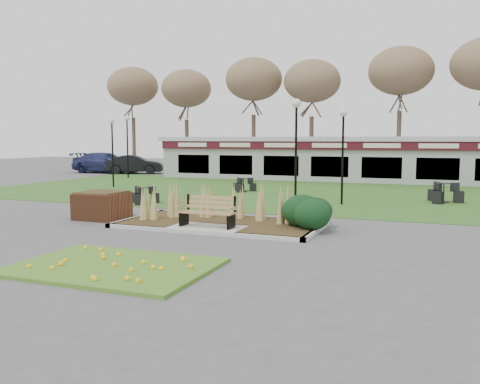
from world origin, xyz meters
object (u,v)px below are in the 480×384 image
(park_bench, at_px, (208,211))
(car_black, at_px, (135,164))
(lamp_post_far_right, at_px, (343,135))
(food_pavilion, at_px, (334,158))
(bistro_set_c, at_px, (443,196))
(car_silver, at_px, (204,162))
(lamp_post_mid_left, at_px, (112,137))
(bistro_set_a, at_px, (143,198))
(bistro_set_b, at_px, (244,187))
(lamp_post_far_left, at_px, (127,133))
(brick_planter, at_px, (102,205))
(car_blue, at_px, (106,163))
(lamp_post_mid_right, at_px, (296,128))

(park_bench, bearing_deg, car_black, 127.72)
(park_bench, bearing_deg, lamp_post_far_right, 70.29)
(food_pavilion, xyz_separation_m, lamp_post_far_right, (2.69, -12.21, 1.44))
(lamp_post_far_right, height_order, bistro_set_c, lamp_post_far_right)
(lamp_post_far_right, distance_m, car_silver, 24.79)
(lamp_post_mid_left, xyz_separation_m, car_silver, (-1.94, 16.24, -2.16))
(bistro_set_a, xyz_separation_m, bistro_set_b, (2.21, 6.21, -0.00))
(food_pavilion, distance_m, bistro_set_a, 15.91)
(lamp_post_far_left, xyz_separation_m, car_black, (-2.05, 4.00, -2.45))
(brick_planter, bearing_deg, bistro_set_a, 102.03)
(car_silver, bearing_deg, lamp_post_far_right, -147.24)
(brick_planter, relative_size, car_black, 0.34)
(food_pavilion, bearing_deg, bistro_set_a, -109.34)
(bistro_set_c, height_order, car_silver, car_silver)
(brick_planter, distance_m, car_blue, 24.61)
(food_pavilion, xyz_separation_m, car_silver, (-12.78, 7.04, -0.77))
(food_pavilion, distance_m, car_black, 16.10)
(bistro_set_c, xyz_separation_m, car_silver, (-19.46, 17.01, 0.41))
(brick_planter, height_order, car_blue, car_blue)
(car_black, bearing_deg, lamp_post_far_right, -149.41)
(park_bench, height_order, bistro_set_c, park_bench)
(lamp_post_far_left, distance_m, car_black, 5.12)
(bistro_set_c, bearing_deg, car_blue, 156.57)
(lamp_post_far_left, bearing_deg, bistro_set_a, -53.91)
(park_bench, xyz_separation_m, car_silver, (-12.78, 26.75, 0.12))
(brick_planter, bearing_deg, lamp_post_mid_right, 46.94)
(park_bench, bearing_deg, car_silver, 115.54)
(park_bench, distance_m, lamp_post_far_right, 8.30)
(brick_planter, relative_size, bistro_set_b, 1.16)
(car_blue, bearing_deg, lamp_post_mid_right, -129.81)
(lamp_post_mid_left, bearing_deg, car_blue, 127.65)
(bistro_set_c, bearing_deg, food_pavilion, 123.79)
(car_black, bearing_deg, car_blue, 65.85)
(food_pavilion, relative_size, car_silver, 5.93)
(car_silver, bearing_deg, lamp_post_mid_left, -179.20)
(park_bench, xyz_separation_m, brick_planter, (-4.40, 0.75, -0.11))
(brick_planter, xyz_separation_m, bistro_set_a, (-0.85, 4.00, -0.23))
(lamp_post_mid_left, bearing_deg, lamp_post_mid_right, -18.85)
(lamp_post_mid_left, height_order, bistro_set_a, lamp_post_mid_left)
(car_blue, bearing_deg, lamp_post_far_right, -125.63)
(car_silver, xyz_separation_m, car_blue, (-5.96, -6.00, 0.12))
(bistro_set_b, bearing_deg, park_bench, -74.48)
(lamp_post_mid_right, distance_m, car_black, 22.33)
(lamp_post_mid_left, height_order, car_black, lamp_post_mid_left)
(bistro_set_b, relative_size, car_black, 0.29)
(lamp_post_mid_right, bearing_deg, bistro_set_c, 29.62)
(brick_planter, height_order, lamp_post_far_left, lamp_post_far_left)
(lamp_post_mid_left, bearing_deg, bistro_set_a, -45.88)
(bistro_set_b, bearing_deg, car_blue, 148.04)
(car_black, bearing_deg, park_bench, -166.43)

